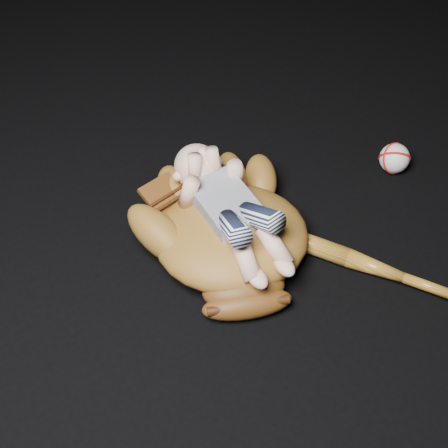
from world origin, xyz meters
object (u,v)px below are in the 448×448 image
object	(u,v)px
baseball_glove	(232,231)
baseball_bat	(359,262)
newborn_baby	(233,209)
baseball	(395,158)

from	to	relation	value
baseball_glove	baseball_bat	size ratio (longest dim) A/B	1.03
newborn_baby	baseball	size ratio (longest dim) A/B	5.18
newborn_baby	baseball	bearing A→B (deg)	4.88
newborn_baby	baseball_bat	xyz separation A→B (m)	(0.20, -0.21, -0.12)
baseball	baseball_glove	bearing A→B (deg)	178.73
newborn_baby	baseball_glove	bearing A→B (deg)	-140.18
baseball	newborn_baby	bearing A→B (deg)	178.20
baseball_glove	baseball	world-z (taller)	baseball_glove
newborn_baby	baseball_bat	bearing A→B (deg)	-39.29
baseball_glove	baseball	size ratio (longest dim) A/B	6.27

